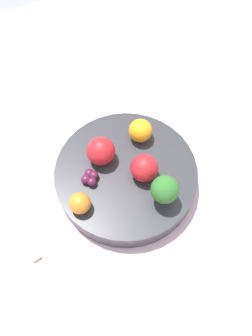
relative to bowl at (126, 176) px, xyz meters
name	(u,v)px	position (x,y,z in m)	size (l,w,h in m)	color
ground_plane	(126,185)	(0.00, 0.00, -0.04)	(6.00, 6.00, 0.00)	gray
table_surface	(126,183)	(0.00, 0.00, -0.03)	(1.20, 1.20, 0.02)	silver
bowl	(126,176)	(0.00, 0.00, 0.00)	(0.27, 0.27, 0.04)	#2D2D33
broccoli	(165,190)	(-0.08, -0.04, 0.06)	(0.05, 0.05, 0.06)	#8CB76B
apple_red	(101,151)	(0.04, 0.03, 0.05)	(0.05, 0.05, 0.05)	red
apple_green	(144,168)	(-0.02, -0.03, 0.05)	(0.05, 0.05, 0.05)	red
orange_front	(80,203)	(-0.03, 0.10, 0.04)	(0.04, 0.04, 0.04)	orange
orange_back	(140,131)	(0.06, -0.06, 0.04)	(0.04, 0.04, 0.04)	orange
grape_cluster	(90,177)	(0.01, 0.07, 0.03)	(0.03, 0.03, 0.02)	#511938
spoon	(27,241)	(-0.04, 0.21, -0.02)	(0.08, 0.03, 0.01)	olive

